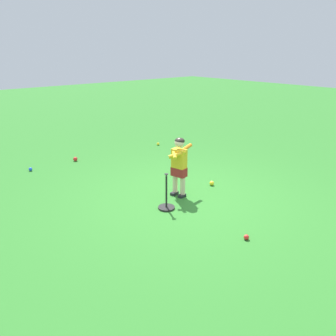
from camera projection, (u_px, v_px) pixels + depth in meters
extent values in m
plane|color=#2D7528|center=(188.00, 198.00, 5.99)|extent=(40.00, 40.00, 0.00)
cube|color=#232328|center=(182.00, 196.00, 6.02)|extent=(0.16, 0.12, 0.05)
cylinder|color=beige|center=(183.00, 186.00, 5.97)|extent=(0.09, 0.09, 0.34)
cube|color=#232328|center=(174.00, 193.00, 6.12)|extent=(0.16, 0.12, 0.05)
cylinder|color=beige|center=(175.00, 184.00, 6.07)|extent=(0.09, 0.09, 0.34)
cube|color=maroon|center=(179.00, 172.00, 5.93)|extent=(0.20, 0.29, 0.16)
cube|color=yellow|center=(179.00, 158.00, 5.85)|extent=(0.20, 0.27, 0.34)
sphere|color=beige|center=(179.00, 143.00, 5.75)|extent=(0.17, 0.17, 0.17)
ellipsoid|color=black|center=(180.00, 141.00, 5.75)|extent=(0.20, 0.20, 0.11)
sphere|color=orange|center=(174.00, 155.00, 5.72)|extent=(0.04, 0.04, 0.04)
cylinder|color=black|center=(177.00, 153.00, 5.78)|extent=(0.14, 0.06, 0.05)
cylinder|color=orange|center=(185.00, 149.00, 5.95)|extent=(0.35, 0.14, 0.11)
sphere|color=orange|center=(190.00, 145.00, 6.07)|extent=(0.07, 0.07, 0.07)
cylinder|color=yellow|center=(177.00, 155.00, 5.72)|extent=(0.29, 0.22, 0.14)
cylinder|color=yellow|center=(174.00, 154.00, 5.76)|extent=(0.23, 0.29, 0.14)
sphere|color=yellow|center=(158.00, 144.00, 9.24)|extent=(0.07, 0.07, 0.07)
sphere|color=red|center=(75.00, 159.00, 7.93)|extent=(0.10, 0.10, 0.10)
sphere|color=red|center=(246.00, 237.00, 4.67)|extent=(0.07, 0.07, 0.07)
sphere|color=yellow|center=(212.00, 183.00, 6.52)|extent=(0.09, 0.09, 0.09)
sphere|color=blue|center=(30.00, 169.00, 7.29)|extent=(0.08, 0.08, 0.08)
cylinder|color=black|center=(166.00, 208.00, 5.59)|extent=(0.28, 0.28, 0.03)
cylinder|color=black|center=(166.00, 192.00, 5.49)|extent=(0.03, 0.03, 0.55)
cone|color=black|center=(166.00, 175.00, 5.39)|extent=(0.07, 0.07, 0.04)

